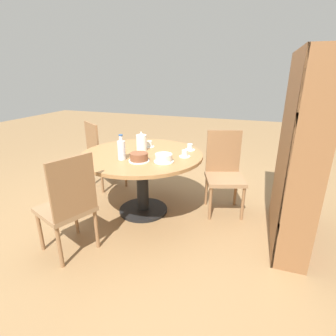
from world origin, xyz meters
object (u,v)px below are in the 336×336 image
(cup_a, at_px, (190,148))
(cup_b, at_px, (185,154))
(chair_c, at_px, (224,171))
(bookshelf, at_px, (296,154))
(chair_a, at_px, (102,154))
(cake_main, at_px, (139,157))
(water_bottle, at_px, (121,149))
(coffee_pot, at_px, (142,142))
(chair_b, at_px, (68,205))
(cup_c, at_px, (149,144))
(cake_second, at_px, (164,158))

(cup_a, xyz_separation_m, cup_b, (0.27, 0.01, 0.00))
(chair_c, relative_size, bookshelf, 0.54)
(chair_c, bearing_deg, chair_a, 158.03)
(cake_main, bearing_deg, water_bottle, -89.97)
(chair_a, xyz_separation_m, coffee_pot, (0.35, 0.78, 0.33))
(chair_b, distance_m, cup_c, 1.25)
(bookshelf, height_order, water_bottle, bookshelf)
(cup_a, bearing_deg, chair_c, 97.54)
(coffee_pot, relative_size, water_bottle, 0.83)
(bookshelf, distance_m, cup_c, 1.60)
(cup_a, relative_size, cup_c, 1.00)
(chair_a, bearing_deg, bookshelf, -157.15)
(bookshelf, relative_size, cake_main, 8.29)
(water_bottle, bearing_deg, chair_a, -134.98)
(bookshelf, bearing_deg, cake_main, 100.38)
(coffee_pot, bearing_deg, chair_a, -114.33)
(bookshelf, distance_m, coffee_pot, 1.60)
(cake_second, height_order, cup_c, cake_second)
(chair_b, xyz_separation_m, cup_b, (-0.95, 0.77, 0.26))
(cake_main, distance_m, cup_b, 0.50)
(cake_second, distance_m, cup_a, 0.52)
(chair_a, distance_m, cake_second, 1.36)
(cake_second, relative_size, cup_c, 1.69)
(cake_main, distance_m, cake_second, 0.25)
(water_bottle, height_order, cup_b, water_bottle)
(bookshelf, bearing_deg, chair_b, 116.60)
(cake_second, xyz_separation_m, cup_b, (-0.24, 0.15, -0.01))
(chair_c, xyz_separation_m, cake_main, (0.62, -0.78, 0.27))
(chair_a, relative_size, chair_b, 1.00)
(water_bottle, relative_size, cake_second, 1.30)
(chair_a, height_order, cup_c, chair_a)
(cup_c, bearing_deg, coffee_pot, -8.41)
(cake_main, xyz_separation_m, cake_second, (-0.07, 0.24, -0.00))
(cake_main, distance_m, cup_c, 0.55)
(chair_c, xyz_separation_m, cup_c, (0.08, -0.90, 0.26))
(chair_b, distance_m, bookshelf, 2.08)
(cup_a, relative_size, cup_b, 1.00)
(chair_b, xyz_separation_m, cup_a, (-1.22, 0.76, 0.26))
(water_bottle, xyz_separation_m, cake_main, (-0.00, 0.19, -0.06))
(coffee_pot, relative_size, cup_a, 1.83)
(chair_b, relative_size, cake_main, 4.47)
(cup_b, distance_m, cup_c, 0.56)
(chair_a, relative_size, cake_second, 4.69)
(bookshelf, xyz_separation_m, cake_second, (0.20, -1.21, -0.11))
(chair_a, relative_size, cup_b, 7.90)
(bookshelf, height_order, cake_second, bookshelf)
(cake_main, xyz_separation_m, cup_b, (-0.30, 0.39, -0.01))
(chair_a, height_order, chair_c, same)
(chair_c, bearing_deg, bookshelf, -46.57)
(coffee_pot, distance_m, cup_b, 0.55)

